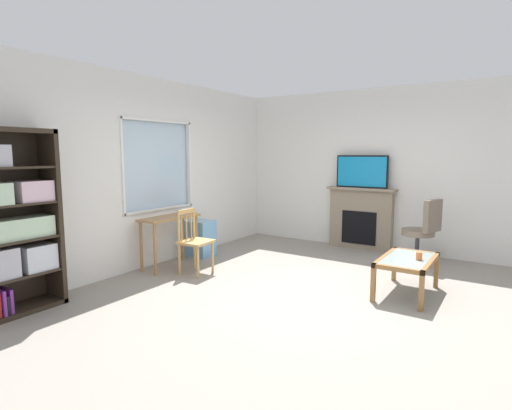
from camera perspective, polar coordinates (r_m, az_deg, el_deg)
ground at (r=4.90m, az=6.94°, el=-12.78°), size 6.54×6.14×0.02m
wall_back_with_window at (r=6.18m, az=-14.78°, el=4.40°), size 5.54×0.15×2.78m
wall_right at (r=7.26m, az=17.15°, el=4.81°), size 0.12×5.34×2.78m
bookshelf at (r=4.84m, az=-31.82°, el=-2.42°), size 0.90×0.38×1.93m
desk_under_window at (r=6.02m, az=-12.25°, el=-2.96°), size 0.95×0.38×0.76m
wooden_chair at (r=5.67m, az=-8.88°, el=-5.05°), size 0.45×0.43×0.90m
plastic_drawer_unit at (r=6.64m, az=-7.94°, el=-4.71°), size 0.35×0.40×0.59m
fireplace at (r=7.26m, az=14.74°, el=-1.82°), size 0.26×1.20×1.08m
tv at (r=7.17m, az=14.91°, el=4.64°), size 0.06×0.90×0.56m
office_chair at (r=6.52m, az=22.81°, el=-3.09°), size 0.58×0.62×1.00m
coffee_table at (r=5.11m, az=20.79°, el=-7.81°), size 0.97×0.57×0.45m
sippy_cup at (r=5.05m, az=22.28°, el=-6.75°), size 0.07×0.07×0.09m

